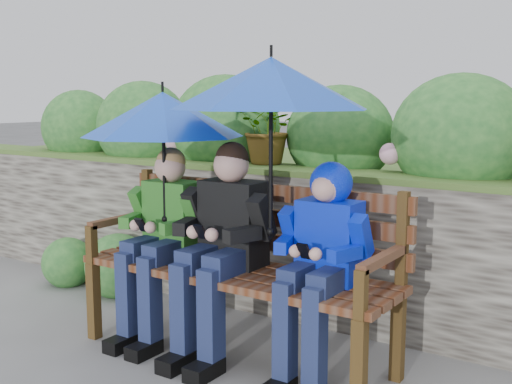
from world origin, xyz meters
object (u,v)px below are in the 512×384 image
Objects in this scene: boy_right at (321,251)px; umbrella_left at (163,115)px; boy_left at (162,233)px; umbrella_right at (271,83)px; park_bench at (242,257)px; boy_middle at (222,239)px.

boy_right is 1.29m from umbrella_left.
umbrella_right is (0.81, -0.02, 0.90)m from boy_left.
boy_left reaches higher than boy_right.
boy_right reaches higher than park_bench.
park_bench is at bearing 10.20° from boy_left.
boy_right is 0.92m from umbrella_right.
boy_middle reaches higher than boy_left.
boy_left is at bearing -148.37° from umbrella_left.
umbrella_right is at bearing -22.95° from park_bench.
boy_middle reaches higher than boy_right.
park_bench is 0.98m from umbrella_left.
umbrella_right is at bearing -173.56° from boy_right.
umbrella_right reaches higher than umbrella_left.
boy_left is 1.13× the size of umbrella_right.
umbrella_left is (-0.45, 0.02, 0.70)m from boy_middle.
boy_left is at bearing 178.76° from umbrella_right.
boy_right is at bearing 0.82° from boy_left.
umbrella_right is at bearing -2.02° from boy_middle.
park_bench is 0.55m from boy_left.
boy_middle is 0.94m from umbrella_right.
umbrella_right is (-0.29, -0.03, 0.87)m from boy_right.
park_bench is at bearing 171.83° from boy_right.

